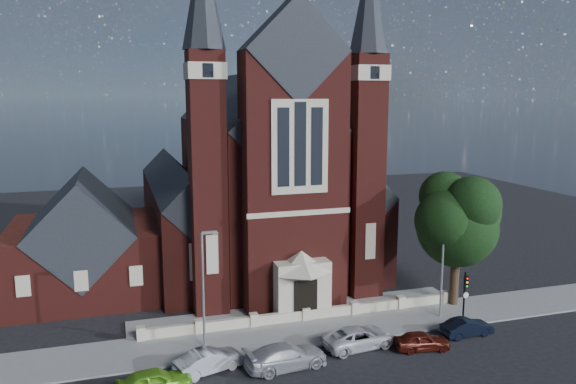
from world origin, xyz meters
The scene contains 16 objects.
ground centered at (0.00, 15.00, 0.00)m, with size 120.00×120.00×0.00m, color black.
pavement_strip centered at (0.00, 4.50, 0.00)m, with size 60.00×5.00×0.12m, color slate.
forecourt_paving centered at (0.00, 8.50, 0.00)m, with size 26.00×3.00×0.14m, color slate.
forecourt_wall centered at (0.00, 6.50, 0.00)m, with size 24.00×0.40×0.90m, color #B0A48C.
church centered at (0.00, 22.94, 8.19)m, with size 20.01×34.90×29.20m.
parish_hall centered at (-16.00, 18.00, 4.01)m, with size 12.00×12.20×10.24m.
street_tree centered at (12.60, 5.71, 6.96)m, with size 6.40×6.60×10.70m.
street_lamp_left centered at (-7.91, 4.00, 4.60)m, with size 1.16×0.22×8.09m.
street_lamp_right centered at (10.09, 4.00, 4.60)m, with size 1.16×0.22×8.09m.
traffic_signal centered at (11.00, 2.43, 2.58)m, with size 0.28×0.42×4.00m.
car_lime_van centered at (-11.60, -0.80, 0.73)m, with size 1.72×4.28×1.46m, color #65AE22.
car_silver_a centered at (-8.20, 0.82, 0.71)m, with size 1.51×4.32×1.42m, color #B0B3B8.
car_silver_b centered at (-3.56, -0.13, 0.76)m, with size 2.14×5.25×1.52m, color #A4A6AB.
car_white_suv centered at (1.96, 1.19, 0.71)m, with size 2.35×5.09×1.41m, color silver.
car_dark_red centered at (5.83, -0.41, 0.63)m, with size 1.49×3.72×1.27m, color #4C140D.
car_navy centered at (10.02, 0.61, 0.62)m, with size 1.32×3.79×1.25m, color black.
Camera 1 is at (-13.10, -31.29, 16.80)m, focal length 35.00 mm.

